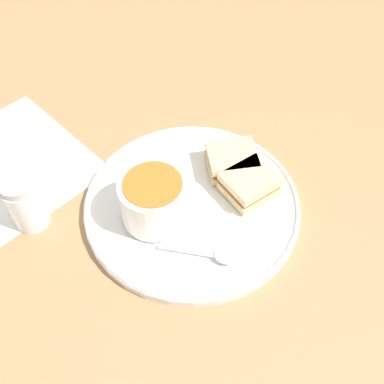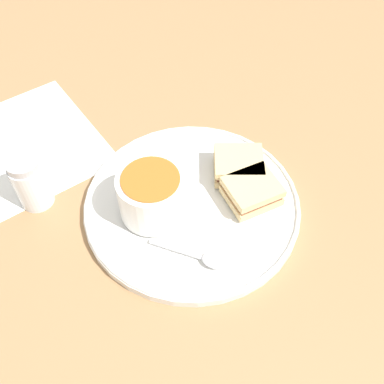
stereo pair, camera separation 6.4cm
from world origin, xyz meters
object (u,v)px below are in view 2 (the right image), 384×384
object	(u,v)px
sandwich_half_far	(238,165)
soup_bowl	(152,195)
salt_shaker	(31,182)
spoon	(209,259)
sandwich_half_near	(252,191)

from	to	relation	value
sandwich_half_far	soup_bowl	bearing A→B (deg)	60.65
sandwich_half_far	salt_shaker	size ratio (longest dim) A/B	1.10
spoon	sandwich_half_near	xyz separation A→B (m)	(-0.00, -0.12, 0.01)
spoon	sandwich_half_near	bearing A→B (deg)	78.26
soup_bowl	sandwich_half_far	distance (m)	0.15
sandwich_half_far	sandwich_half_near	bearing A→B (deg)	139.37
spoon	salt_shaker	world-z (taller)	salt_shaker
sandwich_half_far	salt_shaker	bearing A→B (deg)	38.64
sandwich_half_far	salt_shaker	distance (m)	0.30
soup_bowl	salt_shaker	bearing A→B (deg)	21.17
sandwich_half_near	sandwich_half_far	size ratio (longest dim) A/B	1.01
sandwich_half_near	sandwich_half_far	xyz separation A→B (m)	(0.04, -0.03, 0.00)
soup_bowl	spoon	distance (m)	0.12
sandwich_half_near	salt_shaker	world-z (taller)	salt_shaker
sandwich_half_near	salt_shaker	bearing A→B (deg)	29.43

